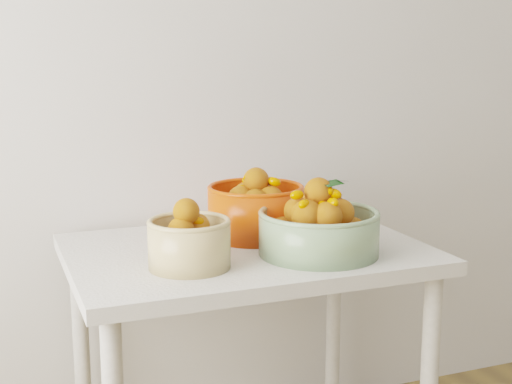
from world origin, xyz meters
TOP-DOWN VIEW (x-y plane):
  - table at (-0.16, 1.60)m, footprint 1.00×0.70m
  - bowl_cream at (-0.37, 1.47)m, footprint 0.22×0.22m
  - bowl_green at (-0.00, 1.46)m, footprint 0.40×0.40m
  - bowl_orange at (-0.09, 1.70)m, footprint 0.30×0.30m

SIDE VIEW (x-z plane):
  - table at x=-0.16m, z-range 0.28..1.03m
  - bowl_cream at x=-0.37m, z-range 0.73..0.91m
  - bowl_green at x=0.00m, z-range 0.72..0.93m
  - bowl_orange at x=-0.09m, z-range 0.73..0.94m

